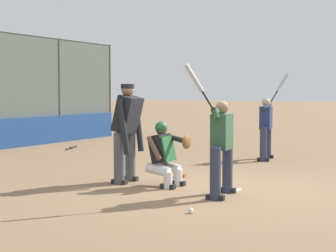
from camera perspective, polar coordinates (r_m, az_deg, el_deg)
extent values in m
plane|color=#846647|center=(9.40, 5.84, -6.53)|extent=(160.00, 160.00, 0.00)
cube|color=white|center=(9.40, 5.84, -6.49)|extent=(0.43, 0.43, 0.01)
cylinder|color=#515651|center=(20.85, -5.93, 3.65)|extent=(0.08, 0.08, 3.36)
cylinder|color=#515651|center=(18.54, -10.98, 3.62)|extent=(0.08, 0.08, 3.36)
cylinder|color=#2D334C|center=(9.15, 6.06, -4.27)|extent=(0.17, 0.17, 0.80)
cube|color=black|center=(9.20, 6.04, -6.50)|extent=(0.14, 0.29, 0.08)
cylinder|color=#2D334C|center=(8.51, 4.83, -4.85)|extent=(0.17, 0.17, 0.80)
cube|color=black|center=(8.57, 4.82, -7.25)|extent=(0.14, 0.29, 0.08)
cube|color=#2D5138|center=(8.76, 5.49, -0.57)|extent=(0.46, 0.30, 0.55)
sphere|color=#936B4C|center=(8.74, 5.51, 1.90)|extent=(0.20, 0.20, 0.20)
cylinder|color=#2D5138|center=(8.75, 5.33, 1.29)|extent=(0.57, 0.11, 0.21)
cylinder|color=#2D5138|center=(8.49, 4.83, 1.22)|extent=(0.14, 0.16, 0.16)
sphere|color=black|center=(8.49, 4.66, 1.62)|extent=(0.04, 0.04, 0.04)
cylinder|color=black|center=(8.46, 4.07, 2.59)|extent=(0.16, 0.18, 0.30)
cylinder|color=#B7BCC1|center=(8.41, 2.64, 4.92)|extent=(0.25, 0.28, 0.43)
cylinder|color=silver|center=(9.82, 1.04, -5.23)|extent=(0.14, 0.14, 0.29)
cylinder|color=silver|center=(9.88, 0.06, -4.21)|extent=(0.17, 0.44, 0.22)
cube|color=black|center=(9.84, 1.04, -5.83)|extent=(0.10, 0.26, 0.08)
cylinder|color=silver|center=(9.48, -0.01, -5.54)|extent=(0.14, 0.14, 0.29)
cylinder|color=silver|center=(9.54, -1.01, -4.48)|extent=(0.17, 0.44, 0.22)
cube|color=black|center=(9.50, -0.01, -6.17)|extent=(0.10, 0.26, 0.08)
cube|color=black|center=(9.69, -0.68, -2.30)|extent=(0.42, 0.34, 0.52)
cube|color=#235B33|center=(9.62, 0.05, -2.34)|extent=(0.38, 0.13, 0.43)
sphere|color=brown|center=(9.66, -0.69, -0.36)|extent=(0.19, 0.19, 0.19)
sphere|color=#235B33|center=(9.66, -0.69, -0.16)|extent=(0.22, 0.22, 0.22)
cylinder|color=black|center=(9.71, 0.95, -1.33)|extent=(0.27, 0.50, 0.15)
ellipsoid|color=brown|center=(9.52, 1.92, -1.62)|extent=(0.30, 0.10, 0.24)
cylinder|color=brown|center=(9.47, -1.41, -2.29)|extent=(0.09, 0.29, 0.42)
cylinder|color=#4C4C51|center=(10.31, -3.85, -3.07)|extent=(0.19, 0.19, 0.91)
cube|color=black|center=(10.37, -3.84, -5.35)|extent=(0.13, 0.29, 0.08)
cylinder|color=#4C4C51|center=(9.95, -4.99, -3.31)|extent=(0.19, 0.19, 0.91)
cube|color=black|center=(10.01, -4.98, -5.68)|extent=(0.13, 0.29, 0.08)
cube|color=black|center=(10.04, -4.12, 1.21)|extent=(0.52, 0.47, 0.70)
sphere|color=#936B4C|center=(10.03, -4.13, 3.70)|extent=(0.23, 0.23, 0.23)
cylinder|color=black|center=(10.03, -4.13, 4.06)|extent=(0.24, 0.24, 0.08)
cylinder|color=black|center=(10.27, -3.04, 0.09)|extent=(0.14, 0.25, 0.97)
cylinder|color=black|center=(9.77, -4.58, -0.10)|extent=(0.17, 0.26, 0.97)
cylinder|color=#2D334C|center=(13.32, 9.66, -1.86)|extent=(0.17, 0.17, 0.80)
cube|color=black|center=(13.36, 9.65, -3.39)|extent=(0.15, 0.29, 0.08)
cylinder|color=#2D334C|center=(13.97, 10.11, -1.61)|extent=(0.17, 0.17, 0.80)
cube|color=black|center=(14.01, 10.09, -3.07)|extent=(0.15, 0.29, 0.08)
cube|color=navy|center=(13.60, 9.92, 0.82)|extent=(0.47, 0.32, 0.55)
sphere|color=tan|center=(13.59, 9.93, 2.39)|extent=(0.20, 0.20, 0.20)
cylinder|color=navy|center=(13.59, 10.04, 2.00)|extent=(0.56, 0.13, 0.21)
cylinder|color=navy|center=(13.85, 10.21, 2.03)|extent=(0.14, 0.16, 0.15)
sphere|color=black|center=(13.85, 10.32, 2.27)|extent=(0.04, 0.04, 0.04)
cylinder|color=black|center=(13.89, 10.68, 2.88)|extent=(0.17, 0.18, 0.31)
cylinder|color=#B7BCC1|center=(13.99, 11.54, 4.33)|extent=(0.27, 0.28, 0.45)
sphere|color=black|center=(15.80, -10.31, -2.34)|extent=(0.04, 0.04, 0.04)
cylinder|color=black|center=(15.98, -10.10, -2.28)|extent=(0.35, 0.15, 0.03)
cylinder|color=#28282D|center=(16.38, -9.61, -2.13)|extent=(0.49, 0.23, 0.07)
ellipsoid|color=brown|center=(10.78, 1.34, -4.95)|extent=(0.27, 0.17, 0.10)
ellipsoid|color=brown|center=(10.68, 1.54, -5.06)|extent=(0.10, 0.08, 0.08)
sphere|color=white|center=(7.65, 2.31, -8.58)|extent=(0.07, 0.07, 0.07)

